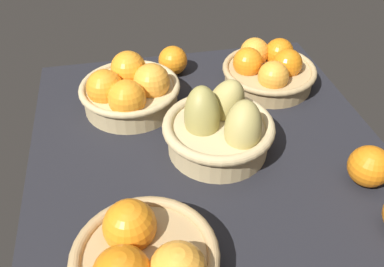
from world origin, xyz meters
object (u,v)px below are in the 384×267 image
(basket_near_left, at_px, (130,90))
(loose_orange_side_gap, at_px, (369,166))
(basket_far_left, at_px, (268,69))
(basket_center_pears, at_px, (219,128))
(basket_near_right, at_px, (145,259))
(loose_orange_back_gap, at_px, (173,61))

(basket_near_left, xyz_separation_m, loose_orange_side_gap, (0.32, 0.41, -0.01))
(basket_far_left, height_order, basket_center_pears, basket_center_pears)
(basket_far_left, xyz_separation_m, basket_center_pears, (0.21, -0.18, 0.01))
(basket_far_left, xyz_separation_m, loose_orange_side_gap, (0.36, 0.07, -0.00))
(basket_near_right, xyz_separation_m, basket_center_pears, (-0.26, 0.18, 0.01))
(basket_near_right, distance_m, loose_orange_side_gap, 0.44)
(basket_far_left, bearing_deg, loose_orange_side_gap, 10.48)
(basket_near_right, distance_m, loose_orange_back_gap, 0.58)
(loose_orange_side_gap, bearing_deg, loose_orange_back_gap, -147.51)
(basket_near_left, relative_size, basket_far_left, 1.00)
(loose_orange_side_gap, bearing_deg, basket_far_left, -169.52)
(basket_far_left, bearing_deg, loose_orange_back_gap, -113.24)
(loose_orange_back_gap, bearing_deg, basket_near_left, -42.50)
(basket_near_left, xyz_separation_m, basket_near_right, (0.43, -0.02, -0.01))
(basket_near_left, bearing_deg, basket_far_left, 95.93)
(basket_near_left, bearing_deg, basket_center_pears, 42.99)
(loose_orange_back_gap, bearing_deg, loose_orange_side_gap, 32.49)
(basket_near_left, height_order, basket_center_pears, basket_center_pears)
(basket_center_pears, height_order, loose_orange_back_gap, basket_center_pears)
(basket_near_left, height_order, basket_far_left, basket_near_left)
(basket_center_pears, bearing_deg, basket_near_left, -137.01)
(basket_center_pears, xyz_separation_m, loose_orange_side_gap, (0.15, 0.24, -0.01))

